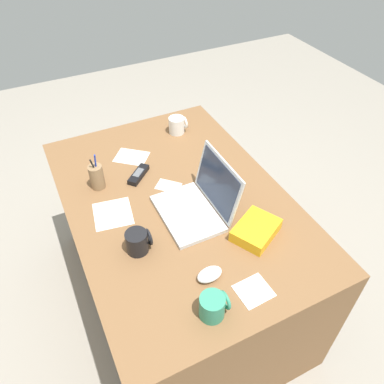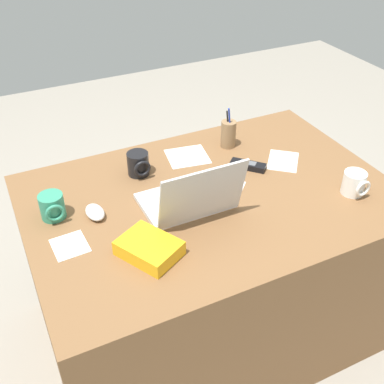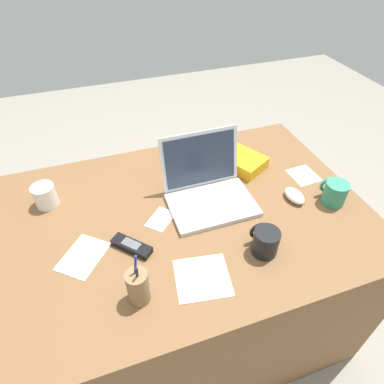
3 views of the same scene
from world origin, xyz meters
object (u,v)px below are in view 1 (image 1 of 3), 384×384
coffee_mug_tall (138,242)px  coffee_mug_white (177,125)px  computer_mouse (210,274)px  coffee_mug_spare (213,306)px  pen_holder (97,177)px  snack_bag (256,230)px  cordless_phone (139,175)px  laptop (198,203)px

coffee_mug_tall → coffee_mug_white: bearing=145.1°
computer_mouse → coffee_mug_spare: bearing=-29.2°
pen_holder → snack_bag: size_ratio=1.00×
computer_mouse → cordless_phone: size_ratio=0.73×
coffee_mug_white → cordless_phone: bearing=-50.7°
snack_bag → computer_mouse: bearing=-69.1°
cordless_phone → pen_holder: (-0.01, -0.19, 0.05)m
coffee_mug_spare → pen_holder: size_ratio=0.53×
laptop → snack_bag: size_ratio=1.71×
laptop → coffee_mug_tall: laptop is taller
snack_bag → laptop: bearing=-145.7°
cordless_phone → coffee_mug_spare: bearing=-1.7°
coffee_mug_spare → coffee_mug_tall: bearing=-160.7°
cordless_phone → pen_holder: bearing=-94.0°
cordless_phone → snack_bag: size_ratio=0.72×
laptop → computer_mouse: (0.31, -0.11, -0.03)m
pen_holder → snack_bag: (0.55, 0.48, -0.03)m
coffee_mug_spare → pen_holder: pen_holder is taller
laptop → pen_holder: laptop is taller
coffee_mug_white → cordless_phone: size_ratio=0.71×
laptop → coffee_mug_spare: bearing=-21.0°
cordless_phone → snack_bag: bearing=28.6°
cordless_phone → pen_holder: pen_holder is taller
coffee_mug_tall → coffee_mug_spare: coffee_mug_tall is taller
coffee_mug_spare → cordless_phone: (-0.76, 0.02, -0.03)m
coffee_mug_white → pen_holder: pen_holder is taller
coffee_mug_white → coffee_mug_spare: coffee_mug_spare is taller
pen_holder → snack_bag: pen_holder is taller
pen_holder → computer_mouse: bearing=18.8°
coffee_mug_white → pen_holder: 0.56m
cordless_phone → computer_mouse: bearing=3.1°
pen_holder → snack_bag: 0.73m
coffee_mug_tall → cordless_phone: size_ratio=0.72×
laptop → cordless_phone: size_ratio=2.37×
coffee_mug_white → cordless_phone: (0.26, -0.31, -0.03)m
coffee_mug_tall → cordless_phone: 0.43m
coffee_mug_tall → cordless_phone: coffee_mug_tall is taller
coffee_mug_spare → snack_bag: size_ratio=0.53×
laptop → computer_mouse: laptop is taller
coffee_mug_white → coffee_mug_tall: coffee_mug_tall is taller
coffee_mug_tall → cordless_phone: bearing=160.0°
computer_mouse → coffee_mug_tall: 0.29m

